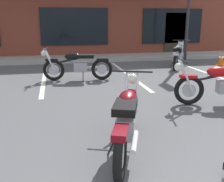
% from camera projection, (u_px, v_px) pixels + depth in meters
% --- Properties ---
extents(ground_plane, '(80.00, 80.00, 0.00)m').
position_uv_depth(ground_plane, '(113.00, 118.00, 4.97)').
color(ground_plane, '#515154').
extents(sidewalk_kerb, '(22.00, 1.80, 0.14)m').
position_uv_depth(sidewalk_kerb, '(77.00, 58.00, 12.07)').
color(sidewalk_kerb, '#A8A59E').
rests_on(sidewalk_kerb, ground_plane).
extents(brick_storefront_building, '(18.49, 6.24, 4.17)m').
position_uv_depth(brick_storefront_building, '(71.00, 14.00, 14.90)').
color(brick_storefront_building, brown).
rests_on(brick_storefront_building, ground_plane).
extents(painted_stall_lines, '(13.75, 4.80, 0.01)m').
position_uv_depth(painted_stall_lines, '(87.00, 76.00, 8.69)').
color(painted_stall_lines, silver).
rests_on(painted_stall_lines, ground_plane).
extents(motorcycle_foreground_classic, '(1.05, 2.02, 0.98)m').
position_uv_depth(motorcycle_foreground_classic, '(127.00, 119.00, 3.65)').
color(motorcycle_foreground_classic, black).
rests_on(motorcycle_foreground_classic, ground_plane).
extents(motorcycle_black_cruiser, '(2.11, 0.71, 0.98)m').
position_uv_depth(motorcycle_black_cruiser, '(77.00, 65.00, 7.98)').
color(motorcycle_black_cruiser, black).
rests_on(motorcycle_black_cruiser, ground_plane).
extents(motorcycle_green_cafe_racer, '(2.08, 0.80, 0.98)m').
position_uv_depth(motorcycle_green_cafe_racer, '(222.00, 84.00, 5.66)').
color(motorcycle_green_cafe_racer, black).
rests_on(motorcycle_green_cafe_racer, ground_plane).
extents(motorcycle_orange_scrambler, '(1.35, 1.87, 0.98)m').
position_uv_depth(motorcycle_orange_scrambler, '(178.00, 55.00, 10.15)').
color(motorcycle_orange_scrambler, black).
rests_on(motorcycle_orange_scrambler, ground_plane).
extents(traffic_cone, '(0.34, 0.34, 0.53)m').
position_uv_depth(traffic_cone, '(221.00, 59.00, 10.63)').
color(traffic_cone, orange).
rests_on(traffic_cone, ground_plane).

